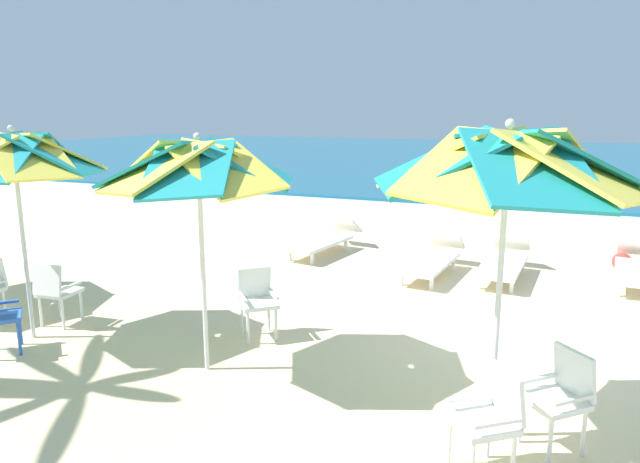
{
  "coord_description": "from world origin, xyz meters",
  "views": [
    {
      "loc": [
        0.34,
        -7.39,
        2.82
      ],
      "look_at": [
        -2.87,
        0.55,
        1.0
      ],
      "focal_mm": 32.46,
      "sensor_mm": 36.0,
      "label": 1
    }
  ],
  "objects_px": {
    "beach_umbrella_1": "(198,167)",
    "beach_ball": "(622,262)",
    "plastic_chair_0": "(490,415)",
    "plastic_chair_5": "(55,290)",
    "plastic_chair_1": "(561,393)",
    "sun_lounger_0": "(637,267)",
    "plastic_chair_2": "(257,298)",
    "sun_lounger_1": "(504,261)",
    "beach_umbrella_0": "(507,165)",
    "sun_lounger_3": "(324,239)",
    "sun_lounger_2": "(432,259)",
    "beach_umbrella_2": "(14,157)"
  },
  "relations": [
    {
      "from": "plastic_chair_2",
      "to": "beach_ball",
      "type": "height_order",
      "value": "plastic_chair_2"
    },
    {
      "from": "beach_umbrella_2",
      "to": "sun_lounger_3",
      "type": "relative_size",
      "value": 1.19
    },
    {
      "from": "plastic_chair_2",
      "to": "sun_lounger_1",
      "type": "xyz_separation_m",
      "value": [
        2.67,
        3.86,
        -0.22
      ]
    },
    {
      "from": "beach_umbrella_0",
      "to": "beach_umbrella_2",
      "type": "distance_m",
      "value": 5.57
    },
    {
      "from": "plastic_chair_0",
      "to": "beach_ball",
      "type": "distance_m",
      "value": 7.11
    },
    {
      "from": "sun_lounger_1",
      "to": "sun_lounger_2",
      "type": "xyz_separation_m",
      "value": [
        -1.17,
        -0.28,
        0.0
      ]
    },
    {
      "from": "plastic_chair_2",
      "to": "beach_ball",
      "type": "xyz_separation_m",
      "value": [
        4.59,
        5.09,
        -0.33
      ]
    },
    {
      "from": "beach_umbrella_1",
      "to": "sun_lounger_2",
      "type": "distance_m",
      "value": 5.29
    },
    {
      "from": "sun_lounger_1",
      "to": "beach_ball",
      "type": "bearing_deg",
      "value": 32.64
    },
    {
      "from": "sun_lounger_2",
      "to": "beach_umbrella_2",
      "type": "bearing_deg",
      "value": -130.98
    },
    {
      "from": "plastic_chair_1",
      "to": "beach_ball",
      "type": "relative_size",
      "value": 2.66
    },
    {
      "from": "plastic_chair_5",
      "to": "plastic_chair_1",
      "type": "bearing_deg",
      "value": -5.24
    },
    {
      "from": "plastic_chair_0",
      "to": "beach_umbrella_2",
      "type": "bearing_deg",
      "value": 172.77
    },
    {
      "from": "beach_umbrella_2",
      "to": "beach_ball",
      "type": "relative_size",
      "value": 8.11
    },
    {
      "from": "beach_umbrella_2",
      "to": "sun_lounger_2",
      "type": "xyz_separation_m",
      "value": [
        4.09,
        4.71,
        -1.99
      ]
    },
    {
      "from": "plastic_chair_2",
      "to": "beach_ball",
      "type": "distance_m",
      "value": 6.86
    },
    {
      "from": "plastic_chair_1",
      "to": "beach_umbrella_2",
      "type": "distance_m",
      "value": 6.37
    },
    {
      "from": "beach_umbrella_1",
      "to": "beach_ball",
      "type": "relative_size",
      "value": 7.95
    },
    {
      "from": "beach_umbrella_2",
      "to": "beach_umbrella_1",
      "type": "bearing_deg",
      "value": 1.05
    },
    {
      "from": "sun_lounger_1",
      "to": "plastic_chair_5",
      "type": "bearing_deg",
      "value": -139.19
    },
    {
      "from": "beach_umbrella_0",
      "to": "plastic_chair_2",
      "type": "height_order",
      "value": "beach_umbrella_0"
    },
    {
      "from": "plastic_chair_1",
      "to": "sun_lounger_0",
      "type": "height_order",
      "value": "plastic_chair_1"
    },
    {
      "from": "plastic_chair_1",
      "to": "plastic_chair_2",
      "type": "relative_size",
      "value": 1.0
    },
    {
      "from": "sun_lounger_1",
      "to": "beach_ball",
      "type": "relative_size",
      "value": 6.71
    },
    {
      "from": "beach_umbrella_0",
      "to": "sun_lounger_0",
      "type": "bearing_deg",
      "value": 72.62
    },
    {
      "from": "beach_umbrella_0",
      "to": "sun_lounger_3",
      "type": "bearing_deg",
      "value": 124.17
    },
    {
      "from": "sun_lounger_1",
      "to": "sun_lounger_2",
      "type": "bearing_deg",
      "value": -166.38
    },
    {
      "from": "beach_ball",
      "to": "plastic_chair_2",
      "type": "bearing_deg",
      "value": -132.03
    },
    {
      "from": "beach_umbrella_2",
      "to": "sun_lounger_3",
      "type": "distance_m",
      "value": 6.03
    },
    {
      "from": "sun_lounger_3",
      "to": "beach_ball",
      "type": "distance_m",
      "value": 5.44
    },
    {
      "from": "beach_ball",
      "to": "beach_umbrella_1",
      "type": "bearing_deg",
      "value": -126.96
    },
    {
      "from": "beach_umbrella_2",
      "to": "sun_lounger_0",
      "type": "height_order",
      "value": "beach_umbrella_2"
    },
    {
      "from": "plastic_chair_2",
      "to": "beach_umbrella_1",
      "type": "bearing_deg",
      "value": -92.93
    },
    {
      "from": "beach_umbrella_1",
      "to": "sun_lounger_0",
      "type": "relative_size",
      "value": 1.18
    },
    {
      "from": "beach_umbrella_0",
      "to": "plastic_chair_5",
      "type": "bearing_deg",
      "value": 174.04
    },
    {
      "from": "beach_umbrella_0",
      "to": "beach_umbrella_1",
      "type": "distance_m",
      "value": 3.05
    },
    {
      "from": "plastic_chair_2",
      "to": "sun_lounger_0",
      "type": "distance_m",
      "value": 6.37
    },
    {
      "from": "beach_umbrella_2",
      "to": "plastic_chair_5",
      "type": "height_order",
      "value": "beach_umbrella_2"
    },
    {
      "from": "beach_umbrella_2",
      "to": "sun_lounger_1",
      "type": "xyz_separation_m",
      "value": [
        5.25,
        4.99,
        -1.99
      ]
    },
    {
      "from": "sun_lounger_1",
      "to": "beach_umbrella_0",
      "type": "bearing_deg",
      "value": -86.49
    },
    {
      "from": "sun_lounger_3",
      "to": "plastic_chair_0",
      "type": "bearing_deg",
      "value": -58.06
    },
    {
      "from": "plastic_chair_1",
      "to": "beach_umbrella_2",
      "type": "height_order",
      "value": "beach_umbrella_2"
    },
    {
      "from": "plastic_chair_0",
      "to": "plastic_chair_2",
      "type": "xyz_separation_m",
      "value": [
        -3.03,
        1.84,
        0.0
      ]
    },
    {
      "from": "plastic_chair_1",
      "to": "beach_ball",
      "type": "bearing_deg",
      "value": 80.57
    },
    {
      "from": "beach_umbrella_0",
      "to": "sun_lounger_1",
      "type": "xyz_separation_m",
      "value": [
        -0.32,
        5.14,
        -2.1
      ]
    },
    {
      "from": "plastic_chair_1",
      "to": "beach_umbrella_1",
      "type": "bearing_deg",
      "value": 177.13
    },
    {
      "from": "beach_umbrella_2",
      "to": "sun_lounger_1",
      "type": "bearing_deg",
      "value": 43.51
    },
    {
      "from": "plastic_chair_0",
      "to": "plastic_chair_5",
      "type": "relative_size",
      "value": 1.0
    },
    {
      "from": "plastic_chair_5",
      "to": "sun_lounger_1",
      "type": "xyz_separation_m",
      "value": [
        5.28,
        4.56,
        -0.22
      ]
    },
    {
      "from": "beach_umbrella_1",
      "to": "plastic_chair_1",
      "type": "bearing_deg",
      "value": -2.87
    }
  ]
}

